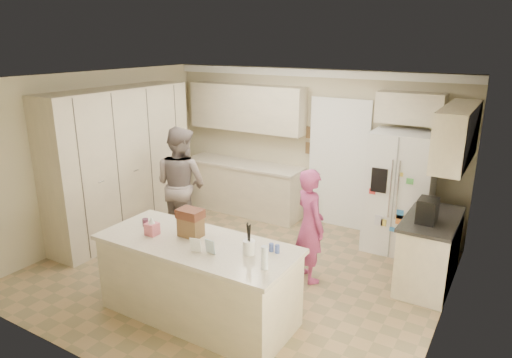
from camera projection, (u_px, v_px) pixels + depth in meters
The scene contains 41 objects.
floor at pixel (237, 272), 6.28m from camera, with size 5.20×4.60×0.02m, color #987B55.
ceiling at pixel (234, 78), 5.51m from camera, with size 5.20×4.60×0.02m, color white.
wall_back at pixel (310, 146), 7.79m from camera, with size 5.20×0.02×2.60m, color #C1B691.
wall_front at pixel (91, 248), 4.00m from camera, with size 5.20×0.02×2.60m, color #C1B691.
wall_left at pixel (97, 156), 7.17m from camera, with size 0.02×4.60×2.60m, color #C1B691.
wall_right at pixel (451, 220), 4.62m from camera, with size 0.02×4.60×2.60m, color #C1B691.
crown_back at pixel (311, 73), 7.39m from camera, with size 5.20×0.08×0.12m, color white.
pantry_bank at pixel (121, 163), 7.22m from camera, with size 0.60×2.60×2.35m, color beige.
back_base_cab at pixel (244, 188), 8.35m from camera, with size 2.20×0.60×0.88m, color beige.
back_countertop at pixel (243, 164), 8.21m from camera, with size 2.24×0.63×0.04m, color beige.
back_upper_cab at pixel (247, 108), 8.03m from camera, with size 2.20×0.35×0.80m, color beige.
doorway_opening at pixel (339, 165), 7.57m from camera, with size 0.90×0.06×2.10m, color black.
doorway_casing at pixel (338, 166), 7.54m from camera, with size 1.02×0.03×2.22m, color white.
wall_frame_upper at pixel (310, 133), 7.67m from camera, with size 0.15×0.02×0.20m, color brown.
wall_frame_lower at pixel (310, 148), 7.75m from camera, with size 0.15×0.02×0.20m, color brown.
refrigerator at pixel (400, 192), 6.69m from camera, with size 0.90×0.70×1.80m, color white.
fridge_seam at pixel (393, 199), 6.40m from camera, with size 0.01×0.02×1.78m, color gray.
fridge_dispenser at pixel (379, 180), 6.43m from camera, with size 0.22×0.03×0.35m, color black.
fridge_handle_l at pixel (390, 189), 6.37m from camera, with size 0.02×0.02×0.85m, color silver.
fridge_handle_r at pixel (398, 190), 6.32m from camera, with size 0.02×0.02×0.85m, color silver.
over_fridge_cab at pixel (411, 108), 6.60m from camera, with size 0.95×0.35×0.45m, color beige.
right_base_cab at pixel (429, 252), 5.84m from camera, with size 0.60×1.20×0.88m, color beige.
right_countertop at pixel (432, 219), 5.71m from camera, with size 0.63×1.24×0.04m, color #2D2B28.
right_upper_cab at pixel (457, 135), 5.50m from camera, with size 0.35×1.50×0.70m, color beige.
coffee_maker at pixel (427, 211), 5.52m from camera, with size 0.22×0.28×0.30m, color black.
island_base at pixel (198, 281), 5.15m from camera, with size 2.20×0.90×0.88m, color beige.
island_top at pixel (196, 244), 5.01m from camera, with size 2.28×0.96×0.05m, color beige.
utensil_crock at pixel (249, 247), 4.70m from camera, with size 0.13×0.13×0.15m, color white.
tissue_box at pixel (152, 229), 5.17m from camera, with size 0.13×0.13×0.14m, color #D16374.
tissue_plume at pixel (151, 220), 5.14m from camera, with size 0.08×0.08×0.08m, color white.
dollhouse_body at pixel (191, 227), 5.13m from camera, with size 0.26×0.18×0.22m, color brown.
dollhouse_roof at pixel (190, 214), 5.08m from camera, with size 0.28×0.20×0.10m, color #592D1E.
jam_jar at pixel (145, 222), 5.42m from camera, with size 0.07×0.07×0.09m, color #59263F.
greeting_card_a at pixel (196, 245), 4.74m from camera, with size 0.12×0.01×0.16m, color white.
greeting_card_b at pixel (210, 247), 4.71m from camera, with size 0.12×0.01×0.16m, color silver.
water_bottle at pixel (265, 258), 4.38m from camera, with size 0.07×0.07×0.24m, color silver.
shaker_salt at pixel (271, 247), 4.77m from camera, with size 0.05×0.05×0.09m, color #3B4F9C.
shaker_pepper at pixel (277, 249), 4.74m from camera, with size 0.05×0.05×0.09m, color #3B4F9C.
teen_boy at pixel (181, 184), 7.07m from camera, with size 0.88×0.68×1.81m, color gray.
teen_girl at pixel (310, 225), 5.88m from camera, with size 0.55×0.36×1.51m, color #C54AA1.
fridge_magnets at pixel (393, 200), 6.40m from camera, with size 0.76×0.02×1.44m, color tan, non-canonical shape.
Camera 1 is at (3.11, -4.70, 3.06)m, focal length 32.00 mm.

